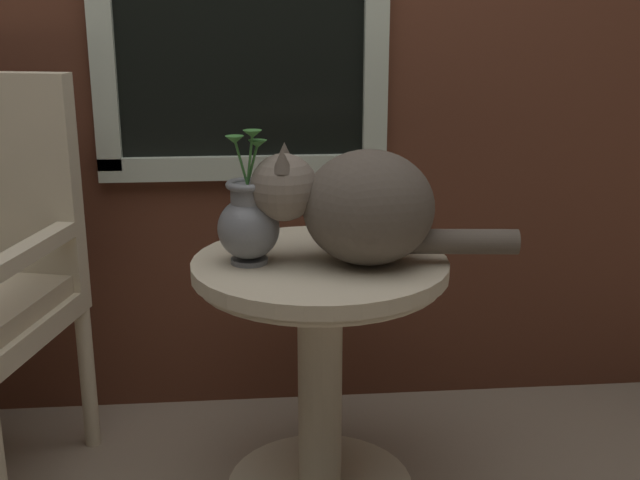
{
  "coord_description": "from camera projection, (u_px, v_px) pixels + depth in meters",
  "views": [
    {
      "loc": [
        0.04,
        -1.67,
        1.24
      ],
      "look_at": [
        0.2,
        0.17,
        0.69
      ],
      "focal_mm": 45.03,
      "sensor_mm": 36.0,
      "label": 1
    }
  ],
  "objects": [
    {
      "name": "pewter_vase_with_ivy",
      "position": [
        248.0,
        222.0,
        1.89
      ],
      "size": [
        0.15,
        0.15,
        0.32
      ],
      "color": "slate",
      "rests_on": "wicker_side_table"
    },
    {
      "name": "wicker_side_table",
      "position": [
        320.0,
        338.0,
        2.0
      ],
      "size": [
        0.62,
        0.62,
        0.64
      ],
      "color": "beige",
      "rests_on": "ground_plane"
    },
    {
      "name": "cat",
      "position": [
        359.0,
        205.0,
        1.87
      ],
      "size": [
        0.63,
        0.3,
        0.28
      ],
      "color": "brown",
      "rests_on": "wicker_side_table"
    }
  ]
}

